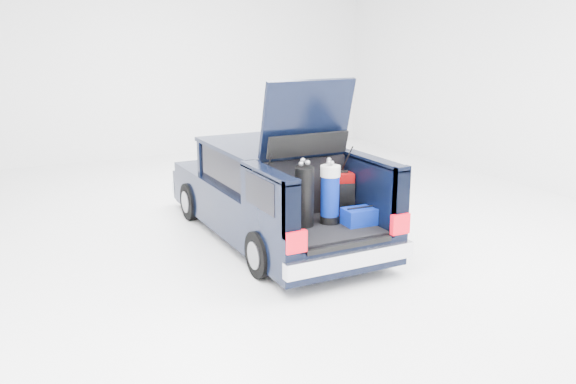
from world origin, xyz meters
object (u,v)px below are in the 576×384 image
car (270,193)px  blue_duffel (360,216)px  black_golf_bag (304,196)px  blue_golf_bag (330,194)px  red_suitcase (339,194)px

car → blue_duffel: bearing=-73.8°
black_golf_bag → blue_duffel: 0.81m
car → black_golf_bag: 1.52m
black_golf_bag → blue_duffel: bearing=3.1°
car → blue_golf_bag: bearing=-83.5°
black_golf_bag → blue_golf_bag: black_golf_bag is taller
black_golf_bag → blue_golf_bag: bearing=20.5°
blue_golf_bag → red_suitcase: bearing=41.4°
red_suitcase → black_golf_bag: size_ratio=0.69×
blue_golf_bag → blue_duffel: 0.50m
black_golf_bag → car: bearing=105.1°
red_suitcase → blue_duffel: red_suitcase is taller
blue_golf_bag → car: bearing=96.3°
car → red_suitcase: size_ratio=7.59×
car → red_suitcase: (0.50, -1.19, 0.22)m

